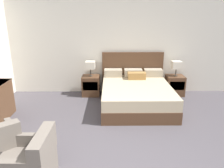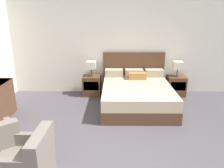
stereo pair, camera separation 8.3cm
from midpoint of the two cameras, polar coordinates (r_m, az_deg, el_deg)
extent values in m
cube|color=silver|center=(6.20, -0.39, 9.74)|extent=(6.90, 0.06, 2.64)
cube|color=brown|center=(5.44, 5.86, -4.38)|extent=(1.66, 2.02, 0.28)
cube|color=#C6B28E|center=(5.35, 5.95, -1.73)|extent=(1.64, 2.00, 0.25)
cube|color=brown|center=(6.28, 4.98, 2.98)|extent=(1.73, 0.05, 1.18)
cube|color=tan|center=(6.05, -0.10, 2.93)|extent=(0.49, 0.28, 0.20)
cube|color=tan|center=(6.08, 5.16, 2.93)|extent=(0.49, 0.28, 0.20)
cube|color=tan|center=(6.16, 10.32, 2.91)|extent=(0.49, 0.28, 0.20)
cube|color=#A87A42|center=(5.83, 6.04, 2.16)|extent=(0.46, 0.22, 0.18)
cube|color=brown|center=(6.15, -5.90, -0.40)|extent=(0.48, 0.45, 0.55)
cube|color=#3C2718|center=(5.93, -6.11, -0.56)|extent=(0.41, 0.01, 0.24)
cube|color=brown|center=(6.38, 15.69, -0.32)|extent=(0.48, 0.45, 0.55)
cube|color=#3C2718|center=(6.16, 16.29, -0.47)|extent=(0.41, 0.01, 0.24)
cylinder|color=#332D28|center=(6.07, -5.99, 2.15)|extent=(0.11, 0.11, 0.02)
cylinder|color=#332D28|center=(6.04, -6.02, 3.12)|extent=(0.02, 0.02, 0.19)
cube|color=beige|center=(6.00, -6.08, 4.94)|extent=(0.25, 0.25, 0.20)
cylinder|color=#332D28|center=(6.30, 15.90, 2.14)|extent=(0.11, 0.11, 0.02)
cylinder|color=#332D28|center=(6.27, 15.98, 3.07)|extent=(0.02, 0.02, 0.19)
cube|color=beige|center=(6.23, 16.14, 4.82)|extent=(0.25, 0.25, 0.20)
cube|color=#70665B|center=(3.74, -25.12, -10.92)|extent=(0.45, 0.55, 0.18)
cube|color=#70665B|center=(3.02, -18.32, -15.20)|extent=(0.17, 0.68, 0.36)
cube|color=#70665B|center=(2.95, -25.30, -19.15)|extent=(0.63, 0.10, 0.18)
cube|color=#70665B|center=(3.39, -21.02, -13.43)|extent=(0.63, 0.10, 0.18)
camera|label=1|loc=(0.04, -90.51, -0.16)|focal=35.00mm
camera|label=2|loc=(0.04, 89.49, 0.16)|focal=35.00mm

